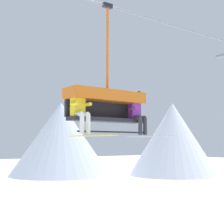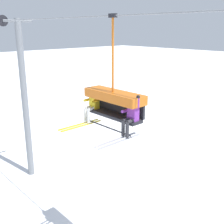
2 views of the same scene
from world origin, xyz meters
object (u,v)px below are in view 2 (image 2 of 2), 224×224
(lift_tower_near, at_px, (24,98))
(chairlift_chair, at_px, (114,99))
(skier_purple, at_px, (130,116))
(skier_yellow, at_px, (91,104))

(lift_tower_near, relative_size, chairlift_chair, 2.61)
(chairlift_chair, bearing_deg, skier_purple, -12.73)
(chairlift_chair, height_order, skier_yellow, chairlift_chair)
(skier_purple, bearing_deg, chairlift_chair, 167.27)
(chairlift_chair, distance_m, skier_yellow, 1.02)
(skier_yellow, bearing_deg, chairlift_chair, 13.17)
(lift_tower_near, xyz_separation_m, skier_yellow, (7.31, -0.93, 1.26))
(chairlift_chair, height_order, skier_purple, chairlift_chair)
(lift_tower_near, xyz_separation_m, skier_purple, (9.20, -0.92, 1.28))
(lift_tower_near, height_order, skier_purple, lift_tower_near)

